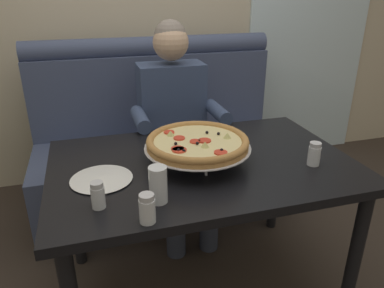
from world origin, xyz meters
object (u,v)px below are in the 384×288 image
(diner_main, at_px, (176,118))
(plate_near_left, at_px, (101,178))
(dining_table, at_px, (202,177))
(drinking_glass, at_px, (158,186))
(shaker_pepper_flakes, at_px, (147,210))
(pizza, at_px, (198,143))
(shaker_oregano, at_px, (98,197))
(booth_bench, at_px, (162,148))
(patio_chair, at_px, (263,77))
(shaker_parmesan, at_px, (314,155))

(diner_main, bearing_deg, plate_near_left, -124.99)
(dining_table, bearing_deg, plate_near_left, -173.65)
(plate_near_left, distance_m, drinking_glass, 0.30)
(shaker_pepper_flakes, relative_size, plate_near_left, 0.42)
(pizza, distance_m, drinking_glass, 0.35)
(shaker_oregano, xyz_separation_m, shaker_pepper_flakes, (0.15, -0.13, 0.00))
(dining_table, bearing_deg, booth_bench, 90.00)
(dining_table, bearing_deg, shaker_pepper_flakes, -129.34)
(diner_main, xyz_separation_m, pizza, (-0.06, -0.65, 0.11))
(booth_bench, relative_size, patio_chair, 1.98)
(shaker_parmesan, bearing_deg, pizza, 161.57)
(booth_bench, height_order, shaker_oregano, booth_bench)
(pizza, relative_size, shaker_pepper_flakes, 4.47)
(diner_main, xyz_separation_m, plate_near_left, (-0.48, -0.69, 0.02))
(shaker_oregano, distance_m, patio_chair, 3.12)
(booth_bench, bearing_deg, shaker_parmesan, -67.06)
(pizza, distance_m, patio_chair, 2.67)
(shaker_oregano, relative_size, shaker_pepper_flakes, 0.97)
(diner_main, relative_size, patio_chair, 1.48)
(diner_main, relative_size, shaker_oregano, 12.66)
(dining_table, height_order, drinking_glass, drinking_glass)
(booth_bench, xyz_separation_m, drinking_glass, (-0.26, -1.18, 0.39))
(patio_chair, bearing_deg, plate_near_left, -129.56)
(shaker_parmesan, xyz_separation_m, drinking_glass, (-0.71, -0.10, 0.02))
(drinking_glass, bearing_deg, booth_bench, 77.73)
(dining_table, distance_m, patio_chair, 2.64)
(pizza, xyz_separation_m, plate_near_left, (-0.42, -0.04, -0.09))
(dining_table, height_order, shaker_oregano, shaker_oregano)
(dining_table, distance_m, diner_main, 0.64)
(shaker_parmesan, height_order, plate_near_left, shaker_parmesan)
(drinking_glass, relative_size, patio_chair, 0.16)
(pizza, relative_size, patio_chair, 0.54)
(booth_bench, xyz_separation_m, shaker_parmesan, (0.46, -1.08, 0.37))
(pizza, bearing_deg, plate_near_left, -174.56)
(drinking_glass, bearing_deg, plate_near_left, 130.23)
(booth_bench, xyz_separation_m, shaker_pepper_flakes, (-0.32, -1.29, 0.37))
(dining_table, height_order, pizza, pizza)
(dining_table, xyz_separation_m, shaker_oregano, (-0.47, -0.25, 0.13))
(diner_main, height_order, drinking_glass, diner_main)
(shaker_oregano, bearing_deg, drinking_glass, -5.96)
(diner_main, height_order, patio_chair, diner_main)
(diner_main, relative_size, shaker_parmesan, 12.16)
(booth_bench, xyz_separation_m, shaker_oregano, (-0.47, -1.16, 0.37))
(plate_near_left, bearing_deg, drinking_glass, -49.77)
(shaker_parmesan, bearing_deg, booth_bench, 112.94)
(plate_near_left, bearing_deg, patio_chair, 50.44)
(pizza, xyz_separation_m, shaker_oregano, (-0.44, -0.24, -0.05))
(dining_table, relative_size, plate_near_left, 5.32)
(shaker_parmesan, distance_m, patio_chair, 2.59)
(dining_table, relative_size, drinking_glass, 9.61)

